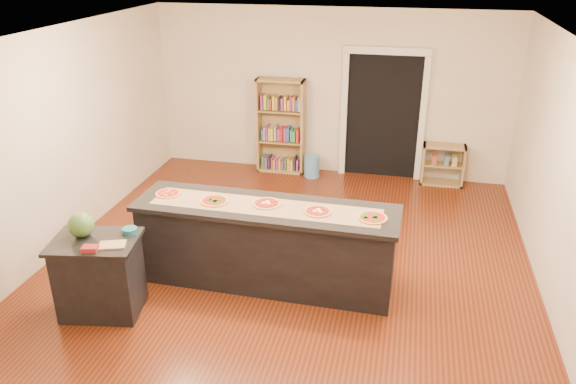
% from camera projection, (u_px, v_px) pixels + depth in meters
% --- Properties ---
extents(room, '(6.00, 7.00, 2.80)m').
position_uv_depth(room, '(284.00, 167.00, 6.34)').
color(room, beige).
rests_on(room, ground).
extents(doorway, '(1.40, 0.09, 2.21)m').
position_uv_depth(doorway, '(383.00, 108.00, 9.33)').
color(doorway, black).
rests_on(doorway, room).
extents(kitchen_island, '(3.02, 0.82, 1.00)m').
position_uv_depth(kitchen_island, '(266.00, 244.00, 6.53)').
color(kitchen_island, black).
rests_on(kitchen_island, ground).
extents(side_counter, '(0.89, 0.65, 0.88)m').
position_uv_depth(side_counter, '(100.00, 276.00, 6.02)').
color(side_counter, black).
rests_on(side_counter, ground).
extents(bookshelf, '(0.82, 0.29, 1.64)m').
position_uv_depth(bookshelf, '(281.00, 126.00, 9.69)').
color(bookshelf, '#A88A51').
rests_on(bookshelf, ground).
extents(low_shelf, '(0.69, 0.30, 0.69)m').
position_uv_depth(low_shelf, '(443.00, 165.00, 9.33)').
color(low_shelf, '#A88A51').
rests_on(low_shelf, ground).
extents(waste_bin, '(0.26, 0.26, 0.38)m').
position_uv_depth(waste_bin, '(312.00, 166.00, 9.68)').
color(waste_bin, '#5591BF').
rests_on(waste_bin, ground).
extents(kraft_paper, '(2.63, 0.53, 0.00)m').
position_uv_depth(kraft_paper, '(265.00, 207.00, 6.31)').
color(kraft_paper, '#866245').
rests_on(kraft_paper, kitchen_island).
extents(watermelon, '(0.27, 0.27, 0.27)m').
position_uv_depth(watermelon, '(81.00, 225.00, 5.87)').
color(watermelon, '#144214').
rests_on(watermelon, side_counter).
extents(cutting_board, '(0.31, 0.26, 0.02)m').
position_uv_depth(cutting_board, '(112.00, 245.00, 5.73)').
color(cutting_board, tan).
rests_on(cutting_board, side_counter).
extents(package_red, '(0.17, 0.14, 0.05)m').
position_uv_depth(package_red, '(90.00, 249.00, 5.62)').
color(package_red, maroon).
rests_on(package_red, side_counter).
extents(package_teal, '(0.16, 0.16, 0.06)m').
position_uv_depth(package_teal, '(130.00, 231.00, 5.97)').
color(package_teal, '#195966').
rests_on(package_teal, side_counter).
extents(pizza_a, '(0.28, 0.28, 0.02)m').
position_uv_depth(pizza_a, '(168.00, 193.00, 6.62)').
color(pizza_a, tan).
rests_on(pizza_a, kitchen_island).
extents(pizza_b, '(0.33, 0.33, 0.02)m').
position_uv_depth(pizza_b, '(214.00, 201.00, 6.43)').
color(pizza_b, tan).
rests_on(pizza_b, kitchen_island).
extents(pizza_c, '(0.32, 0.32, 0.02)m').
position_uv_depth(pizza_c, '(267.00, 203.00, 6.36)').
color(pizza_c, tan).
rests_on(pizza_c, kitchen_island).
extents(pizza_d, '(0.33, 0.33, 0.02)m').
position_uv_depth(pizza_d, '(318.00, 211.00, 6.17)').
color(pizza_d, tan).
rests_on(pizza_d, kitchen_island).
extents(pizza_e, '(0.33, 0.33, 0.02)m').
position_uv_depth(pizza_e, '(373.00, 218.00, 6.03)').
color(pizza_e, tan).
rests_on(pizza_e, kitchen_island).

